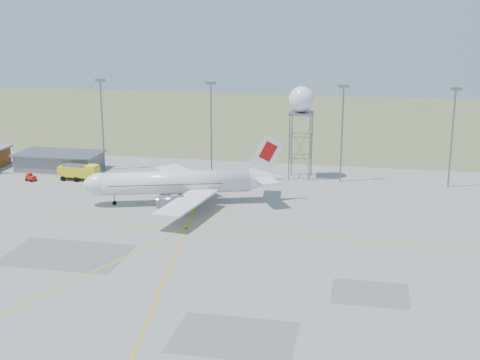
% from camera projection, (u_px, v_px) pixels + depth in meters
% --- Properties ---
extents(ground, '(400.00, 400.00, 0.00)m').
position_uv_depth(ground, '(163.00, 310.00, 82.40)').
color(ground, '#999894').
rests_on(ground, ground).
extents(grass_strip, '(400.00, 120.00, 0.03)m').
position_uv_depth(grass_strip, '(296.00, 120.00, 215.01)').
color(grass_strip, '#556A3A').
rests_on(grass_strip, ground).
extents(building_grey, '(19.00, 10.00, 3.90)m').
position_uv_depth(building_grey, '(59.00, 161.00, 151.11)').
color(building_grey, slate).
rests_on(building_grey, ground).
extents(mast_a, '(2.20, 0.50, 20.50)m').
position_uv_depth(mast_a, '(102.00, 117.00, 148.50)').
color(mast_a, slate).
rests_on(mast_a, ground).
extents(mast_b, '(2.20, 0.50, 20.50)m').
position_uv_depth(mast_b, '(211.00, 121.00, 143.72)').
color(mast_b, slate).
rests_on(mast_b, ground).
extents(mast_c, '(2.20, 0.50, 20.50)m').
position_uv_depth(mast_c, '(342.00, 125.00, 138.38)').
color(mast_c, slate).
rests_on(mast_c, ground).
extents(mast_d, '(2.20, 0.50, 20.50)m').
position_uv_depth(mast_d, '(453.00, 129.00, 134.17)').
color(mast_d, slate).
rests_on(mast_d, ground).
extents(airliner_main, '(37.10, 35.10, 12.86)m').
position_uv_depth(airliner_main, '(180.00, 183.00, 125.45)').
color(airliner_main, white).
rests_on(airliner_main, ground).
extents(radar_tower, '(5.46, 5.46, 19.76)m').
position_uv_depth(radar_tower, '(301.00, 127.00, 141.83)').
color(radar_tower, slate).
rests_on(radar_tower, ground).
extents(fire_truck, '(8.73, 3.81, 3.43)m').
position_uv_depth(fire_truck, '(80.00, 173.00, 142.09)').
color(fire_truck, yellow).
rests_on(fire_truck, ground).
extents(baggage_tug, '(2.38, 2.19, 1.58)m').
position_uv_depth(baggage_tug, '(31.00, 178.00, 141.83)').
color(baggage_tug, red).
rests_on(baggage_tug, ground).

